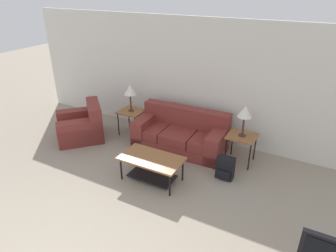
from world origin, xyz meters
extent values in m
cube|color=silver|center=(0.00, 4.76, 1.30)|extent=(8.83, 0.06, 2.60)
cube|color=maroon|center=(-0.14, 4.07, 0.11)|extent=(1.94, 0.93, 0.22)
cube|color=maroon|center=(-0.77, 4.03, 0.32)|extent=(0.64, 0.81, 0.20)
cube|color=maroon|center=(-0.13, 4.05, 0.32)|extent=(0.64, 0.81, 0.20)
cube|color=maroon|center=(0.50, 4.07, 0.32)|extent=(0.64, 0.81, 0.20)
cube|color=maroon|center=(-0.14, 4.38, 0.62)|extent=(1.92, 0.31, 0.40)
cube|color=maroon|center=(-0.95, 4.05, 0.29)|extent=(0.30, 0.88, 0.58)
cube|color=maroon|center=(0.68, 4.09, 0.29)|extent=(0.30, 0.88, 0.58)
cube|color=maroon|center=(-2.31, 3.43, 0.20)|extent=(1.32, 1.32, 0.40)
cube|color=maroon|center=(-2.07, 3.67, 0.60)|extent=(0.84, 0.83, 0.40)
cube|color=maroon|center=(-2.55, 3.66, 0.28)|extent=(0.84, 0.86, 0.56)
cube|color=maroon|center=(-2.07, 3.20, 0.28)|extent=(0.84, 0.86, 0.56)
cube|color=#935B33|center=(-0.07, 2.82, 0.44)|extent=(1.09, 0.61, 0.04)
cylinder|color=black|center=(-0.56, 2.58, 0.21)|extent=(0.03, 0.03, 0.42)
cylinder|color=black|center=(0.41, 2.58, 0.21)|extent=(0.03, 0.03, 0.42)
cylinder|color=black|center=(-0.56, 3.07, 0.21)|extent=(0.03, 0.03, 0.42)
cylinder|color=black|center=(0.41, 3.07, 0.21)|extent=(0.03, 0.03, 0.42)
cube|color=black|center=(-0.07, 2.82, 0.08)|extent=(0.82, 0.43, 0.02)
cube|color=#935B33|center=(-1.40, 4.15, 0.56)|extent=(0.54, 0.50, 0.03)
cylinder|color=black|center=(-1.63, 3.94, 0.27)|extent=(0.03, 0.03, 0.55)
cylinder|color=black|center=(-1.17, 3.94, 0.27)|extent=(0.03, 0.03, 0.55)
cylinder|color=black|center=(-1.63, 4.36, 0.27)|extent=(0.03, 0.03, 0.55)
cylinder|color=black|center=(-1.17, 4.36, 0.27)|extent=(0.03, 0.03, 0.55)
cube|color=#935B33|center=(1.13, 4.15, 0.56)|extent=(0.54, 0.50, 0.03)
cylinder|color=black|center=(0.90, 3.94, 0.27)|extent=(0.03, 0.03, 0.55)
cylinder|color=black|center=(1.36, 3.94, 0.27)|extent=(0.03, 0.03, 0.55)
cylinder|color=black|center=(0.90, 4.36, 0.27)|extent=(0.03, 0.03, 0.55)
cylinder|color=black|center=(1.36, 4.36, 0.27)|extent=(0.03, 0.03, 0.55)
cylinder|color=#472D1E|center=(-1.40, 4.15, 0.59)|extent=(0.14, 0.14, 0.02)
cylinder|color=#472D1E|center=(-1.40, 4.15, 0.78)|extent=(0.04, 0.04, 0.37)
cone|color=white|center=(-1.40, 4.15, 1.08)|extent=(0.26, 0.26, 0.22)
cylinder|color=#472D1E|center=(1.13, 4.15, 0.59)|extent=(0.14, 0.14, 0.02)
cylinder|color=#472D1E|center=(1.13, 4.15, 0.78)|extent=(0.04, 0.04, 0.37)
cone|color=white|center=(1.13, 4.15, 1.08)|extent=(0.26, 0.26, 0.22)
cube|color=black|center=(1.05, 3.49, 0.21)|extent=(0.31, 0.16, 0.42)
cube|color=black|center=(1.05, 3.39, 0.13)|extent=(0.23, 0.05, 0.17)
cylinder|color=black|center=(0.97, 3.59, 0.23)|extent=(0.02, 0.02, 0.32)
cylinder|color=black|center=(1.14, 3.59, 0.23)|extent=(0.02, 0.02, 0.32)
camera|label=1|loc=(2.27, -0.93, 3.22)|focal=32.00mm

